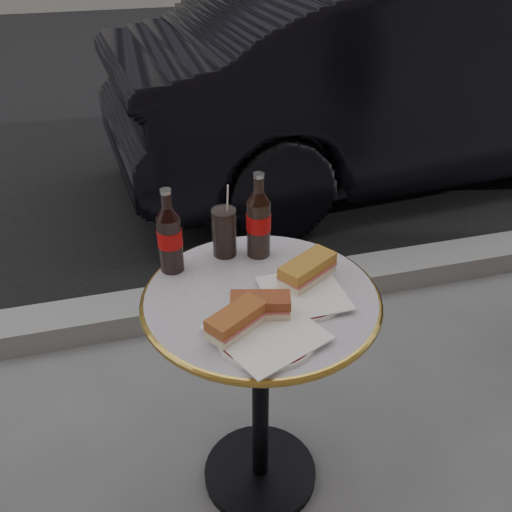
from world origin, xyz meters
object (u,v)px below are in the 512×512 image
object	(u,v)px
plate_left	(267,335)
cola_bottle_right	(259,215)
cola_bottle_left	(169,231)
cola_glass	(224,232)
parked_car	(419,76)
plate_right	(304,295)
bistro_table	(261,395)

from	to	relation	value
plate_left	cola_bottle_right	bearing A→B (deg)	77.34
plate_left	cola_bottle_left	size ratio (longest dim) A/B	0.97
cola_bottle_left	cola_glass	xyz separation A→B (m)	(0.16, 0.04, -0.05)
cola_bottle_left	parked_car	world-z (taller)	parked_car
cola_bottle_left	plate_right	bearing A→B (deg)	-35.75
plate_left	plate_right	distance (m)	0.18
cola_bottle_left	cola_bottle_right	distance (m)	0.25
plate_right	cola_bottle_left	xyz separation A→B (m)	(-0.30, 0.22, 0.12)
plate_left	plate_right	bearing A→B (deg)	42.58
cola_glass	parked_car	xyz separation A→B (m)	(1.67, 1.87, -0.17)
plate_left	cola_bottle_right	size ratio (longest dim) A/B	0.94
plate_right	cola_glass	world-z (taller)	cola_glass
cola_glass	parked_car	distance (m)	2.51
cola_bottle_right	parked_car	xyz separation A→B (m)	(1.57, 1.89, -0.23)
cola_glass	cola_bottle_left	bearing A→B (deg)	-166.33
parked_car	cola_glass	bearing A→B (deg)	133.96
plate_left	cola_bottle_right	distance (m)	0.38
bistro_table	cola_glass	distance (m)	0.49
cola_glass	parked_car	world-z (taller)	parked_car
bistro_table	cola_bottle_right	xyz separation A→B (m)	(0.05, 0.19, 0.49)
cola_bottle_right	plate_right	bearing A→B (deg)	-76.59
cola_bottle_right	parked_car	distance (m)	2.47
parked_car	cola_bottle_right	bearing A→B (deg)	135.97
cola_bottle_left	plate_left	bearing A→B (deg)	-63.77
cola_bottle_right	cola_glass	world-z (taller)	cola_bottle_right
plate_left	cola_bottle_left	distance (m)	0.40
cola_glass	parked_car	bearing A→B (deg)	48.27
plate_right	parked_car	xyz separation A→B (m)	(1.52, 2.12, -0.11)
plate_right	cola_bottle_left	bearing A→B (deg)	144.25
bistro_table	cola_glass	bearing A→B (deg)	102.04
plate_right	cola_bottle_right	world-z (taller)	cola_bottle_right
bistro_table	parked_car	xyz separation A→B (m)	(1.62, 2.09, 0.26)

